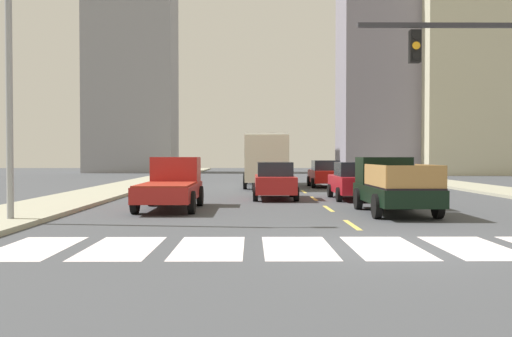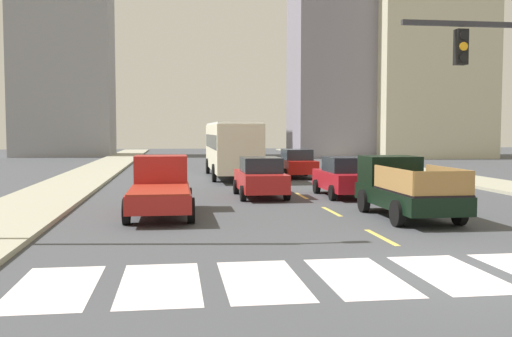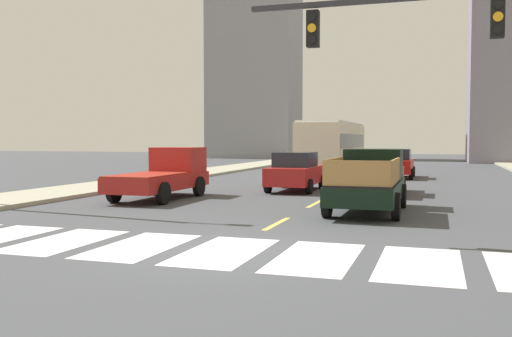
# 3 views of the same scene
# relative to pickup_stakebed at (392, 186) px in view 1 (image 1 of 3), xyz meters

# --- Properties ---
(ground_plane) EXTENTS (160.00, 160.00, 0.00)m
(ground_plane) POSITION_rel_pickup_stakebed_xyz_m (-2.05, -7.59, -0.94)
(ground_plane) COLOR #42454A
(sidewalk_right) EXTENTS (3.35, 110.00, 0.15)m
(sidewalk_right) POSITION_rel_pickup_stakebed_xyz_m (8.76, 10.41, -0.86)
(sidewalk_right) COLOR #A4A18B
(sidewalk_right) RESTS_ON ground
(sidewalk_left) EXTENTS (3.35, 110.00, 0.15)m
(sidewalk_left) POSITION_rel_pickup_stakebed_xyz_m (-12.87, 10.41, -0.86)
(sidewalk_left) COLOR #A4A18B
(sidewalk_left) RESTS_ON ground
(crosswalk_stripe_0) EXTENTS (1.49, 3.20, 0.01)m
(crosswalk_stripe_0) POSITION_rel_pickup_stakebed_xyz_m (-9.74, -7.59, -0.93)
(crosswalk_stripe_0) COLOR silver
(crosswalk_stripe_0) RESTS_ON ground
(crosswalk_stripe_1) EXTENTS (1.49, 3.20, 0.01)m
(crosswalk_stripe_1) POSITION_rel_pickup_stakebed_xyz_m (-7.82, -7.59, -0.93)
(crosswalk_stripe_1) COLOR silver
(crosswalk_stripe_1) RESTS_ON ground
(crosswalk_stripe_2) EXTENTS (1.49, 3.20, 0.01)m
(crosswalk_stripe_2) POSITION_rel_pickup_stakebed_xyz_m (-5.90, -7.59, -0.93)
(crosswalk_stripe_2) COLOR silver
(crosswalk_stripe_2) RESTS_ON ground
(crosswalk_stripe_3) EXTENTS (1.49, 3.20, 0.01)m
(crosswalk_stripe_3) POSITION_rel_pickup_stakebed_xyz_m (-3.98, -7.59, -0.93)
(crosswalk_stripe_3) COLOR silver
(crosswalk_stripe_3) RESTS_ON ground
(crosswalk_stripe_4) EXTENTS (1.49, 3.20, 0.01)m
(crosswalk_stripe_4) POSITION_rel_pickup_stakebed_xyz_m (-2.05, -7.59, -0.93)
(crosswalk_stripe_4) COLOR silver
(crosswalk_stripe_4) RESTS_ON ground
(crosswalk_stripe_5) EXTENTS (1.49, 3.20, 0.01)m
(crosswalk_stripe_5) POSITION_rel_pickup_stakebed_xyz_m (-0.13, -7.59, -0.93)
(crosswalk_stripe_5) COLOR silver
(crosswalk_stripe_5) RESTS_ON ground
(lane_dash_0) EXTENTS (0.16, 2.40, 0.01)m
(lane_dash_0) POSITION_rel_pickup_stakebed_xyz_m (-2.05, -3.59, -0.93)
(lane_dash_0) COLOR #E1C453
(lane_dash_0) RESTS_ON ground
(lane_dash_1) EXTENTS (0.16, 2.40, 0.01)m
(lane_dash_1) POSITION_rel_pickup_stakebed_xyz_m (-2.05, 1.41, -0.93)
(lane_dash_1) COLOR #E1C453
(lane_dash_1) RESTS_ON ground
(lane_dash_2) EXTENTS (0.16, 2.40, 0.01)m
(lane_dash_2) POSITION_rel_pickup_stakebed_xyz_m (-2.05, 6.41, -0.93)
(lane_dash_2) COLOR #E1C453
(lane_dash_2) RESTS_ON ground
(lane_dash_3) EXTENTS (0.16, 2.40, 0.01)m
(lane_dash_3) POSITION_rel_pickup_stakebed_xyz_m (-2.05, 11.41, -0.93)
(lane_dash_3) COLOR #E1C453
(lane_dash_3) RESTS_ON ground
(lane_dash_4) EXTENTS (0.16, 2.40, 0.01)m
(lane_dash_4) POSITION_rel_pickup_stakebed_xyz_m (-2.05, 16.41, -0.93)
(lane_dash_4) COLOR #E1C453
(lane_dash_4) RESTS_ON ground
(lane_dash_5) EXTENTS (0.16, 2.40, 0.01)m
(lane_dash_5) POSITION_rel_pickup_stakebed_xyz_m (-2.05, 21.41, -0.93)
(lane_dash_5) COLOR #E1C453
(lane_dash_5) RESTS_ON ground
(lane_dash_6) EXTENTS (0.16, 2.40, 0.01)m
(lane_dash_6) POSITION_rel_pickup_stakebed_xyz_m (-2.05, 26.41, -0.93)
(lane_dash_6) COLOR #E1C453
(lane_dash_6) RESTS_ON ground
(lane_dash_7) EXTENTS (0.16, 2.40, 0.01)m
(lane_dash_7) POSITION_rel_pickup_stakebed_xyz_m (-2.05, 31.41, -0.93)
(lane_dash_7) COLOR #E1C453
(lane_dash_7) RESTS_ON ground
(pickup_stakebed) EXTENTS (2.18, 5.20, 1.96)m
(pickup_stakebed) POSITION_rel_pickup_stakebed_xyz_m (0.00, 0.00, 0.00)
(pickup_stakebed) COLOR black
(pickup_stakebed) RESTS_ON ground
(pickup_dark) EXTENTS (2.18, 5.20, 1.96)m
(pickup_dark) POSITION_rel_pickup_stakebed_xyz_m (-8.02, 1.56, -0.02)
(pickup_dark) COLOR #A7201C
(pickup_dark) RESTS_ON ground
(city_bus) EXTENTS (2.72, 10.80, 3.32)m
(city_bus) POSITION_rel_pickup_stakebed_xyz_m (-4.12, 16.79, 1.02)
(city_bus) COLOR beige
(city_bus) RESTS_ON ground
(sedan_far) EXTENTS (2.02, 4.40, 1.72)m
(sedan_far) POSITION_rel_pickup_stakebed_xyz_m (-0.26, 5.86, -0.08)
(sedan_far) COLOR red
(sedan_far) RESTS_ON ground
(sedan_near_right) EXTENTS (2.02, 4.40, 1.72)m
(sedan_near_right) POSITION_rel_pickup_stakebed_xyz_m (-3.91, 6.14, -0.08)
(sedan_near_right) COLOR red
(sedan_near_right) RESTS_ON ground
(sedan_mid) EXTENTS (2.02, 4.40, 1.72)m
(sedan_mid) POSITION_rel_pickup_stakebed_xyz_m (-0.24, 16.14, -0.08)
(sedan_mid) COLOR #B7150F
(sedan_mid) RESTS_ON ground
(streetlight_left) EXTENTS (2.20, 0.28, 9.00)m
(streetlight_left) POSITION_rel_pickup_stakebed_xyz_m (-11.97, -3.17, 4.03)
(streetlight_left) COLOR gray
(streetlight_left) RESTS_ON ground
(tower_tall_centre) EXTENTS (9.54, 7.50, 24.77)m
(tower_tall_centre) POSITION_rel_pickup_stakebed_xyz_m (9.66, 42.27, 11.45)
(tower_tall_centre) COLOR gray
(tower_tall_centre) RESTS_ON ground
(block_mid_left) EXTENTS (10.49, 7.21, 25.40)m
(block_mid_left) POSITION_rel_pickup_stakebed_xyz_m (-19.62, 48.74, 11.76)
(block_mid_left) COLOR gray
(block_mid_left) RESTS_ON ground
(block_mid_right) EXTENTS (11.96, 11.28, 29.90)m
(block_mid_right) POSITION_rel_pickup_stakebed_xyz_m (18.77, 41.56, 14.01)
(block_mid_right) COLOR beige
(block_mid_right) RESTS_ON ground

